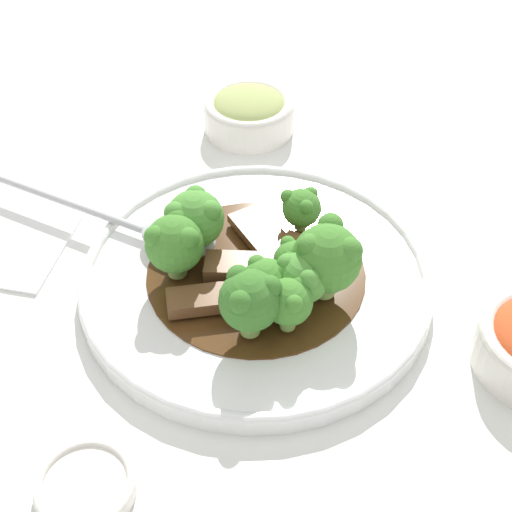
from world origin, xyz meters
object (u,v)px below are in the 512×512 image
beef_strip_0 (264,236)px  broccoli_floret_5 (175,243)px  broccoli_floret_4 (303,277)px  broccoli_floret_8 (329,254)px  beef_strip_2 (305,257)px  broccoli_floret_3 (266,282)px  broccoli_floret_7 (289,301)px  beef_strip_1 (203,300)px  serving_spoon (160,229)px  main_plate (256,277)px  broccoli_floret_2 (194,219)px  side_bowl_appetizer (249,112)px  sauce_dish (85,487)px  beef_strip_3 (251,269)px  broccoli_floret_6 (250,300)px  broccoli_floret_1 (302,207)px  broccoli_floret_0 (295,258)px

beef_strip_0 → broccoli_floret_5: 0.09m
broccoli_floret_4 → broccoli_floret_8: size_ratio=0.78×
beef_strip_2 → broccoli_floret_3: 0.06m
broccoli_floret_7 → broccoli_floret_8: size_ratio=0.71×
beef_strip_1 → broccoli_floret_4: 0.08m
beef_strip_0 → broccoli_floret_3: broccoli_floret_3 is taller
beef_strip_0 → serving_spoon: bearing=-68.1°
main_plate → beef_strip_1: 0.06m
broccoli_floret_2 → side_bowl_appetizer: broccoli_floret_2 is taller
side_bowl_appetizer → sauce_dish: bearing=11.9°
beef_strip_3 → broccoli_floret_4: size_ratio=1.59×
beef_strip_0 → broccoli_floret_2: size_ratio=1.34×
serving_spoon → sauce_dish: bearing=18.7°
beef_strip_1 → sauce_dish: (0.16, 0.00, -0.02)m
broccoli_floret_6 → serving_spoon: 0.14m
broccoli_floret_5 → broccoli_floret_6: bearing=69.5°
broccoli_floret_5 → broccoli_floret_8: bearing=107.3°
broccoli_floret_2 → broccoli_floret_4: bearing=80.5°
beef_strip_0 → beef_strip_3: 0.05m
beef_strip_1 → broccoli_floret_1: bearing=164.5°
broccoli_floret_5 → broccoli_floret_7: size_ratio=1.23×
side_bowl_appetizer → broccoli_floret_5: bearing=12.2°
broccoli_floret_5 → broccoli_floret_7: bearing=82.6°
beef_strip_2 → sauce_dish: size_ratio=0.83×
broccoli_floret_4 → broccoli_floret_1: bearing=-156.7°
broccoli_floret_0 → broccoli_floret_5: bearing=-68.9°
sauce_dish → broccoli_floret_1: bearing=173.6°
broccoli_floret_0 → broccoli_floret_3: bearing=-13.4°
beef_strip_2 → broccoli_floret_8: broccoli_floret_8 is taller
beef_strip_1 → serving_spoon: 0.09m
broccoli_floret_7 → side_bowl_appetizer: (-0.25, -0.16, -0.03)m
broccoli_floret_1 → broccoli_floret_4: size_ratio=0.77×
serving_spoon → sauce_dish: 0.23m
beef_strip_2 → broccoli_floret_7: bearing=12.5°
broccoli_floret_4 → broccoli_floret_7: broccoli_floret_4 is taller
main_plate → beef_strip_0: 0.04m
broccoli_floret_3 → broccoli_floret_8: bearing=136.8°
beef_strip_3 → broccoli_floret_5: size_ratio=1.42×
broccoli_floret_1 → broccoli_floret_7: bearing=18.0°
beef_strip_0 → broccoli_floret_4: size_ratio=1.55×
broccoli_floret_4 → sauce_dish: 0.21m
beef_strip_3 → broccoli_floret_2: 0.06m
main_plate → broccoli_floret_8: 0.08m
main_plate → broccoli_floret_1: size_ratio=7.54×
broccoli_floret_5 → broccoli_floret_6: size_ratio=0.98×
main_plate → beef_strip_3: bearing=0.7°
main_plate → broccoli_floret_3: broccoli_floret_3 is taller
beef_strip_2 → beef_strip_3: beef_strip_3 is taller
side_bowl_appetizer → sauce_dish: size_ratio=1.45×
beef_strip_2 → broccoli_floret_0: (0.02, 0.00, 0.02)m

